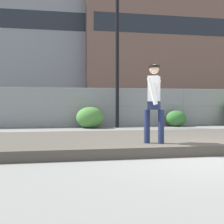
{
  "coord_description": "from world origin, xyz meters",
  "views": [
    {
      "loc": [
        -2.84,
        -5.24,
        1.07
      ],
      "look_at": [
        -1.24,
        3.44,
        0.83
      ],
      "focal_mm": 46.16,
      "sensor_mm": 36.0,
      "label": 1
    }
  ],
  "objects_px": {
    "shrub_left": "(90,118)",
    "shrub_center": "(176,118)",
    "skateboard": "(154,151)",
    "street_lamp": "(117,33)",
    "parked_car_near": "(34,108)",
    "skater": "(154,101)"
  },
  "relations": [
    {
      "from": "shrub_left",
      "to": "shrub_center",
      "type": "bearing_deg",
      "value": 2.91
    },
    {
      "from": "skater",
      "to": "shrub_center",
      "type": "distance_m",
      "value": 7.93
    },
    {
      "from": "shrub_left",
      "to": "parked_car_near",
      "type": "bearing_deg",
      "value": 121.78
    },
    {
      "from": "parked_car_near",
      "to": "shrub_left",
      "type": "xyz_separation_m",
      "value": [
        2.81,
        -4.54,
        -0.36
      ]
    },
    {
      "from": "skateboard",
      "to": "street_lamp",
      "type": "distance_m",
      "value": 8.13
    },
    {
      "from": "skater",
      "to": "street_lamp",
      "type": "relative_size",
      "value": 0.27
    },
    {
      "from": "skateboard",
      "to": "shrub_left",
      "type": "height_order",
      "value": "shrub_left"
    },
    {
      "from": "shrub_left",
      "to": "shrub_center",
      "type": "height_order",
      "value": "shrub_left"
    },
    {
      "from": "parked_car_near",
      "to": "shrub_center",
      "type": "bearing_deg",
      "value": -31.75
    },
    {
      "from": "skater",
      "to": "street_lamp",
      "type": "xyz_separation_m",
      "value": [
        0.58,
        6.9,
        3.18
      ]
    },
    {
      "from": "street_lamp",
      "to": "parked_car_near",
      "type": "relative_size",
      "value": 1.53
    },
    {
      "from": "skateboard",
      "to": "parked_car_near",
      "type": "relative_size",
      "value": 0.18
    },
    {
      "from": "shrub_left",
      "to": "shrub_center",
      "type": "distance_m",
      "value": 4.19
    },
    {
      "from": "skater",
      "to": "parked_car_near",
      "type": "height_order",
      "value": "skater"
    },
    {
      "from": "street_lamp",
      "to": "shrub_center",
      "type": "distance_m",
      "value": 4.9
    },
    {
      "from": "skateboard",
      "to": "street_lamp",
      "type": "relative_size",
      "value": 0.12
    },
    {
      "from": "skater",
      "to": "parked_car_near",
      "type": "bearing_deg",
      "value": 106.99
    },
    {
      "from": "parked_car_near",
      "to": "shrub_left",
      "type": "height_order",
      "value": "parked_car_near"
    },
    {
      "from": "skateboard",
      "to": "parked_car_near",
      "type": "bearing_deg",
      "value": 106.99
    },
    {
      "from": "skater",
      "to": "parked_car_near",
      "type": "relative_size",
      "value": 0.41
    },
    {
      "from": "shrub_left",
      "to": "street_lamp",
      "type": "bearing_deg",
      "value": 1.94
    },
    {
      "from": "skateboard",
      "to": "parked_car_near",
      "type": "height_order",
      "value": "parked_car_near"
    }
  ]
}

